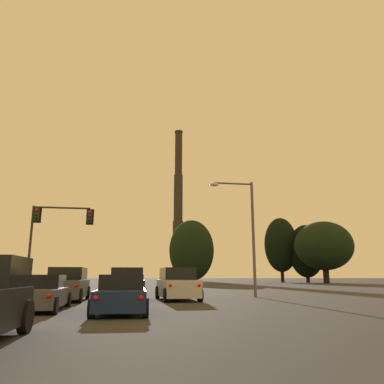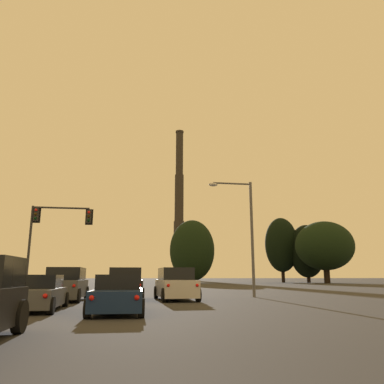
% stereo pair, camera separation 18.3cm
% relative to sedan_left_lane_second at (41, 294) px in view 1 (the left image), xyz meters
% --- Properties ---
extents(sedan_left_lane_second, '(2.12, 4.75, 1.43)m').
position_rel_sedan_left_lane_second_xyz_m(sedan_left_lane_second, '(0.00, 0.00, 0.00)').
color(sedan_left_lane_second, '#4C4F54').
rests_on(sedan_left_lane_second, ground_plane).
extents(suv_left_lane_front, '(2.11, 4.91, 1.86)m').
position_rel_sedan_left_lane_second_xyz_m(suv_left_lane_front, '(0.12, 6.06, 0.23)').
color(suv_left_lane_front, '#4C4F54').
rests_on(suv_left_lane_front, ground_plane).
extents(suv_center_lane_front, '(2.19, 4.94, 1.86)m').
position_rel_sedan_left_lane_second_xyz_m(suv_center_lane_front, '(3.41, 6.46, 0.23)').
color(suv_center_lane_front, black).
rests_on(suv_center_lane_front, ground_plane).
extents(suv_right_lane_front, '(2.31, 4.98, 1.86)m').
position_rel_sedan_left_lane_second_xyz_m(suv_right_lane_front, '(6.39, 5.98, 0.23)').
color(suv_right_lane_front, silver).
rests_on(suv_right_lane_front, ground_plane).
extents(sedan_center_lane_second, '(2.07, 4.74, 1.43)m').
position_rel_sedan_left_lane_second_xyz_m(sedan_center_lane_second, '(3.32, -1.55, 0.00)').
color(sedan_center_lane_second, navy).
rests_on(sedan_center_lane_second, ground_plane).
extents(traffic_light_overhead_left, '(4.73, 0.50, 6.68)m').
position_rel_sedan_left_lane_second_xyz_m(traffic_light_overhead_left, '(-2.48, 13.20, 4.39)').
color(traffic_light_overhead_left, '#2D2D30').
rests_on(traffic_light_overhead_left, ground_plane).
extents(street_lamp, '(3.15, 0.36, 7.96)m').
position_rel_sedan_left_lane_second_xyz_m(street_lamp, '(11.47, 8.32, 4.26)').
color(street_lamp, '#56565B').
rests_on(street_lamp, ground_plane).
extents(smokestack, '(6.85, 6.85, 62.87)m').
position_rel_sedan_left_lane_second_xyz_m(smokestack, '(22.12, 134.60, 23.91)').
color(smokestack, '#2B2722').
rests_on(smokestack, ground_plane).
extents(treeline_far_left, '(7.66, 6.89, 14.79)m').
position_rel_sedan_left_lane_second_xyz_m(treeline_far_left, '(37.83, 66.13, 7.87)').
color(treeline_far_left, black).
rests_on(treeline_far_left, ground_plane).
extents(treeline_far_right, '(7.86, 7.08, 12.96)m').
position_rel_sedan_left_lane_second_xyz_m(treeline_far_right, '(42.97, 64.08, 6.34)').
color(treeline_far_right, black).
rests_on(treeline_far_right, ground_plane).
extents(treeline_right_mid, '(12.20, 10.98, 12.75)m').
position_rel_sedan_left_lane_second_xyz_m(treeline_right_mid, '(43.49, 56.84, 6.98)').
color(treeline_right_mid, black).
rests_on(treeline_right_mid, ground_plane).
extents(treeline_left_mid, '(9.69, 8.72, 13.45)m').
position_rel_sedan_left_lane_second_xyz_m(treeline_left_mid, '(16.51, 64.00, 6.24)').
color(treeline_left_mid, black).
rests_on(treeline_left_mid, ground_plane).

